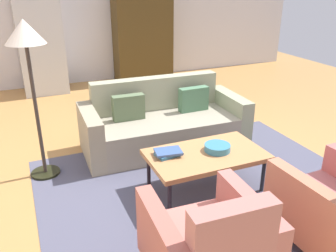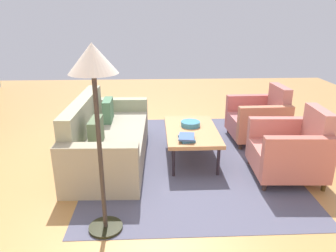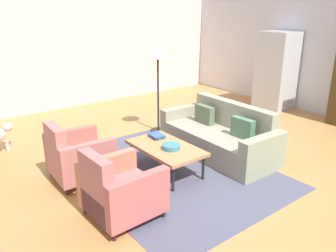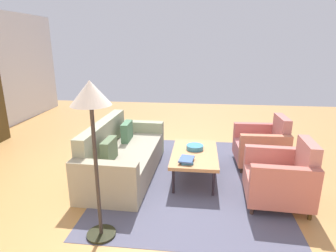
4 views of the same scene
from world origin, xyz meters
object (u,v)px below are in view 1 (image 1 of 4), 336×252
book_stack (168,153)px  refrigerator (41,44)px  coffee_table (206,156)px  armchair_left (210,249)px  cabinet (143,37)px  floor_lamp (27,48)px  fruit_bowl (217,148)px  couch (163,124)px

book_stack → refrigerator: bearing=101.0°
coffee_table → armchair_left: armchair_left is taller
book_stack → refrigerator: refrigerator is taller
cabinet → refrigerator: size_ratio=0.97×
armchair_left → floor_lamp: size_ratio=0.51×
coffee_table → armchair_left: 1.31m
cabinet → refrigerator: 2.07m
coffee_table → armchair_left: size_ratio=1.36×
coffee_table → book_stack: book_stack is taller
armchair_left → fruit_bowl: 1.38m
coffee_table → book_stack: size_ratio=4.12×
book_stack → couch: bearing=70.6°
book_stack → floor_lamp: size_ratio=0.17×
book_stack → cabinet: 4.50m
fruit_bowl → book_stack: size_ratio=0.93×
floor_lamp → coffee_table: bearing=-32.7°
couch → cabinet: bearing=-103.5°
couch → coffee_table: bearing=91.5°
armchair_left → refrigerator: (-0.59, 5.47, 0.58)m
couch → coffee_table: 1.19m
couch → fruit_bowl: bearing=97.8°
armchair_left → cabinet: cabinet is taller
fruit_bowl → floor_lamp: 2.17m
refrigerator → floor_lamp: bearing=-95.9°
cabinet → book_stack: bearing=-106.2°
coffee_table → floor_lamp: 2.11m
armchair_left → cabinet: size_ratio=0.49×
fruit_bowl → floor_lamp: (-1.67, 0.98, 0.98)m
coffee_table → book_stack: (-0.38, 0.11, 0.07)m
coffee_table → cabinet: cabinet is taller
armchair_left → book_stack: size_ratio=3.02×
fruit_bowl → floor_lamp: size_ratio=0.16×
couch → armchair_left: size_ratio=2.42×
fruit_bowl → cabinet: size_ratio=0.15×
fruit_bowl → cabinet: 4.49m
floor_lamp → armchair_left: bearing=-66.6°
cabinet → coffee_table: bearing=-101.2°
armchair_left → book_stack: (0.23, 1.27, 0.11)m
fruit_bowl → couch: bearing=96.2°
fruit_bowl → refrigerator: (-1.32, 4.31, 0.47)m
fruit_bowl → book_stack: 0.52m
book_stack → coffee_table: bearing=-15.7°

